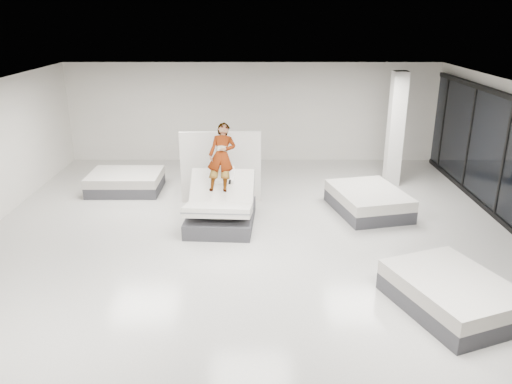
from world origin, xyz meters
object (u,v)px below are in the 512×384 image
at_px(flat_bed_right_near, 452,294).
at_px(column, 395,130).
at_px(person, 222,169).
at_px(hero_bed, 221,209).
at_px(flat_bed_right_far, 368,201).
at_px(divider_panel, 221,167).
at_px(remote, 230,182).
at_px(flat_bed_left_far, 126,182).

height_order(flat_bed_right_near, column, column).
bearing_deg(person, hero_bed, -90.00).
height_order(person, flat_bed_right_far, person).
height_order(person, divider_panel, person).
relative_size(hero_bed, divider_panel, 1.00).
height_order(remote, flat_bed_left_far, remote).
height_order(remote, divider_panel, divider_panel).
distance_m(divider_panel, flat_bed_right_far, 3.80).
xyz_separation_m(remote, column, (4.48, 2.98, 0.53)).
bearing_deg(remote, column, 37.15).
xyz_separation_m(flat_bed_right_near, flat_bed_left_far, (-6.86, 5.85, -0.02)).
distance_m(flat_bed_right_near, column, 6.62).
height_order(hero_bed, divider_panel, divider_panel).
bearing_deg(divider_panel, flat_bed_right_far, -12.98).
relative_size(hero_bed, flat_bed_right_far, 0.88).
bearing_deg(flat_bed_left_far, person, -35.55).
bearing_deg(hero_bed, remote, -8.14).
bearing_deg(divider_panel, flat_bed_left_far, 160.79).
distance_m(hero_bed, remote, 0.71).
relative_size(person, flat_bed_left_far, 0.86).
distance_m(remote, column, 5.41).
relative_size(hero_bed, flat_bed_left_far, 1.07).
distance_m(divider_panel, column, 5.04).
xyz_separation_m(hero_bed, flat_bed_left_far, (-2.80, 2.34, -0.12)).
bearing_deg(remote, flat_bed_right_far, 17.89).
distance_m(divider_panel, flat_bed_left_far, 2.90).
xyz_separation_m(flat_bed_right_far, flat_bed_left_far, (-6.38, 1.51, -0.02)).
xyz_separation_m(flat_bed_right_near, column, (0.63, 6.46, 1.32)).
relative_size(remote, flat_bed_left_far, 0.07).
xyz_separation_m(flat_bed_right_far, flat_bed_right_near, (0.47, -4.34, -0.00)).
height_order(divider_panel, flat_bed_right_near, divider_panel).
distance_m(person, divider_panel, 1.24).
height_order(remote, column, column).
relative_size(hero_bed, flat_bed_right_near, 0.83).
distance_m(remote, divider_panel, 1.59).
bearing_deg(column, remote, -146.34).
distance_m(person, flat_bed_right_near, 5.66).
bearing_deg(hero_bed, divider_panel, 93.56).
distance_m(flat_bed_right_far, column, 2.73).
relative_size(person, flat_bed_right_near, 0.68).
bearing_deg(flat_bed_right_near, hero_bed, 139.18).
bearing_deg(hero_bed, flat_bed_right_near, -40.82).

